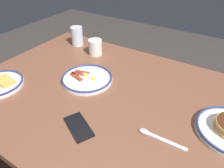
{
  "coord_description": "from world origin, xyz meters",
  "views": [
    {
      "loc": [
        -0.4,
        0.64,
        1.34
      ],
      "look_at": [
        0.02,
        -0.04,
        0.77
      ],
      "focal_mm": 32.92,
      "sensor_mm": 36.0,
      "label": 1
    }
  ],
  "objects_px": {
    "cell_phone": "(79,127)",
    "tea_spoon": "(155,136)",
    "plate_center_pancakes": "(87,78)",
    "drinking_glass": "(77,37)",
    "coffee_mug": "(96,47)"
  },
  "relations": [
    {
      "from": "cell_phone",
      "to": "tea_spoon",
      "type": "xyz_separation_m",
      "value": [
        -0.27,
        -0.11,
        0.0
      ]
    },
    {
      "from": "plate_center_pancakes",
      "to": "drinking_glass",
      "type": "height_order",
      "value": "drinking_glass"
    },
    {
      "from": "plate_center_pancakes",
      "to": "coffee_mug",
      "type": "height_order",
      "value": "coffee_mug"
    },
    {
      "from": "drinking_glass",
      "to": "tea_spoon",
      "type": "xyz_separation_m",
      "value": [
        -0.76,
        0.47,
        -0.05
      ]
    },
    {
      "from": "drinking_glass",
      "to": "tea_spoon",
      "type": "bearing_deg",
      "value": 148.17
    },
    {
      "from": "coffee_mug",
      "to": "drinking_glass",
      "type": "distance_m",
      "value": 0.19
    },
    {
      "from": "plate_center_pancakes",
      "to": "coffee_mug",
      "type": "xyz_separation_m",
      "value": [
        0.14,
        -0.26,
        0.04
      ]
    },
    {
      "from": "plate_center_pancakes",
      "to": "coffee_mug",
      "type": "bearing_deg",
      "value": -62.93
    },
    {
      "from": "plate_center_pancakes",
      "to": "drinking_glass",
      "type": "xyz_separation_m",
      "value": [
        0.32,
        -0.31,
        0.04
      ]
    },
    {
      "from": "cell_phone",
      "to": "plate_center_pancakes",
      "type": "bearing_deg",
      "value": -30.64
    },
    {
      "from": "plate_center_pancakes",
      "to": "cell_phone",
      "type": "relative_size",
      "value": 1.81
    },
    {
      "from": "cell_phone",
      "to": "coffee_mug",
      "type": "bearing_deg",
      "value": -33.02
    },
    {
      "from": "coffee_mug",
      "to": "tea_spoon",
      "type": "xyz_separation_m",
      "value": [
        -0.58,
        0.43,
        -0.04
      ]
    },
    {
      "from": "coffee_mug",
      "to": "drinking_glass",
      "type": "xyz_separation_m",
      "value": [
        0.19,
        -0.05,
        0.01
      ]
    },
    {
      "from": "cell_phone",
      "to": "tea_spoon",
      "type": "distance_m",
      "value": 0.29
    }
  ]
}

